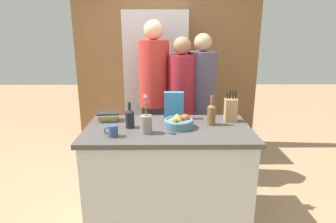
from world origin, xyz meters
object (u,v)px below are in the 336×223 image
object	(u,v)px
flower_vase	(146,122)
bottle_oil	(130,118)
fruit_bowl	(179,122)
person_in_red_tee	(201,99)
book_stack	(109,116)
bottle_vinegar	(211,113)
knife_block	(231,110)
refrigerator	(157,87)
coffee_mug	(113,131)
cereal_box	(174,105)
person_in_blue	(181,102)
person_at_sink	(154,92)

from	to	relation	value
flower_vase	bottle_oil	xyz separation A→B (m)	(-0.15, 0.14, -0.00)
fruit_bowl	person_in_red_tee	xyz separation A→B (m)	(0.30, 0.83, 0.01)
fruit_bowl	book_stack	size ratio (longest dim) A/B	1.22
bottle_vinegar	knife_block	bearing A→B (deg)	28.77
refrigerator	coffee_mug	size ratio (longest dim) A/B	17.08
knife_block	person_in_red_tee	distance (m)	0.68
cereal_box	book_stack	xyz separation A→B (m)	(-0.62, -0.06, -0.09)
book_stack	flower_vase	bearing A→B (deg)	-42.31
bottle_vinegar	person_in_blue	distance (m)	0.69
cereal_box	person_in_blue	xyz separation A→B (m)	(0.10, 0.46, -0.08)
bottle_oil	bottle_vinegar	world-z (taller)	bottle_vinegar
cereal_box	person_in_blue	world-z (taller)	person_in_blue
flower_vase	bottle_vinegar	bearing A→B (deg)	20.28
cereal_box	coffee_mug	distance (m)	0.70
bottle_oil	person_in_blue	xyz separation A→B (m)	(0.49, 0.72, -0.04)
bottle_oil	refrigerator	bearing A→B (deg)	82.76
bottle_oil	person_in_blue	bearing A→B (deg)	56.03
fruit_bowl	bottle_vinegar	world-z (taller)	bottle_vinegar
refrigerator	coffee_mug	xyz separation A→B (m)	(-0.30, -1.70, -0.04)
fruit_bowl	bottle_oil	size ratio (longest dim) A/B	1.12
knife_block	person_in_blue	distance (m)	0.70
refrigerator	person_in_blue	bearing A→B (deg)	-68.26
fruit_bowl	cereal_box	world-z (taller)	cereal_box
refrigerator	bottle_vinegar	world-z (taller)	refrigerator
book_stack	person_at_sink	world-z (taller)	person_at_sink
cereal_box	person_at_sink	xyz separation A→B (m)	(-0.21, 0.56, 0.01)
book_stack	person_in_red_tee	distance (m)	1.13
person_in_blue	person_at_sink	bearing A→B (deg)	164.81
flower_vase	cereal_box	distance (m)	0.47
flower_vase	coffee_mug	size ratio (longest dim) A/B	2.89
person_at_sink	person_in_blue	xyz separation A→B (m)	(0.31, -0.10, -0.09)
book_stack	bottle_oil	size ratio (longest dim) A/B	0.92
cereal_box	bottle_oil	bearing A→B (deg)	-145.55
person_in_blue	person_in_red_tee	distance (m)	0.26
bottle_vinegar	person_in_red_tee	distance (m)	0.76
person_in_blue	cereal_box	bearing A→B (deg)	-99.13
bottle_vinegar	person_at_sink	size ratio (longest dim) A/B	0.15
refrigerator	flower_vase	world-z (taller)	refrigerator
refrigerator	book_stack	bearing A→B (deg)	-107.96
person_at_sink	bottle_vinegar	bearing A→B (deg)	-47.18
person_in_red_tee	refrigerator	bearing A→B (deg)	145.24
fruit_bowl	bottle_vinegar	distance (m)	0.31
coffee_mug	bottle_oil	bearing A→B (deg)	63.05
refrigerator	book_stack	distance (m)	1.34
refrigerator	coffee_mug	distance (m)	1.72
person_in_red_tee	book_stack	bearing A→B (deg)	-130.81
fruit_bowl	bottle_oil	distance (m)	0.43
flower_vase	bottle_vinegar	distance (m)	0.61
refrigerator	bottle_oil	xyz separation A→B (m)	(-0.19, -1.48, 0.01)
person_at_sink	fruit_bowl	bearing A→B (deg)	-66.34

